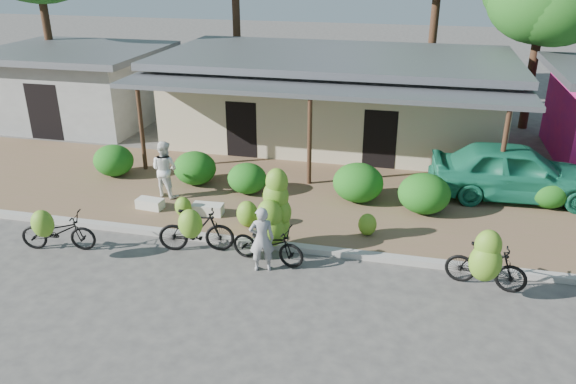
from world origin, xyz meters
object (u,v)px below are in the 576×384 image
(sack_far, at_px, (150,204))
(teal_van, at_px, (515,171))
(bike_far_left, at_px, (56,231))
(vendor, at_px, (262,239))
(bystander, at_px, (165,169))
(bike_left, at_px, (195,229))
(sack_near, at_px, (208,209))
(bike_right, at_px, (486,263))
(bike_center, at_px, (272,226))

(sack_far, height_order, teal_van, teal_van)
(bike_far_left, distance_m, teal_van, 12.69)
(vendor, xyz_separation_m, bystander, (-3.87, 3.24, 0.17))
(bike_far_left, relative_size, vendor, 1.22)
(bike_left, relative_size, sack_near, 2.28)
(bike_right, xyz_separation_m, bystander, (-8.80, 3.04, 0.25))
(sack_near, distance_m, vendor, 3.24)
(bystander, height_order, teal_van, bystander)
(vendor, relative_size, teal_van, 0.33)
(bike_far_left, distance_m, sack_near, 3.93)
(bike_right, bearing_deg, sack_far, 87.82)
(bike_right, distance_m, bystander, 9.31)
(bike_far_left, relative_size, bike_center, 0.88)
(bike_left, distance_m, sack_near, 1.99)
(bike_center, bearing_deg, sack_far, 77.00)
(bike_center, xyz_separation_m, sack_far, (-4.03, 1.68, -0.58))
(bike_far_left, xyz_separation_m, bike_center, (5.23, 0.91, 0.28))
(bike_left, bearing_deg, sack_near, -0.24)
(bike_right, xyz_separation_m, sack_near, (-7.14, 2.11, -0.46))
(bike_far_left, bearing_deg, bike_right, -98.13)
(bike_center, relative_size, sack_near, 2.59)
(sack_far, bearing_deg, vendor, -30.20)
(bike_right, distance_m, vendor, 4.93)
(bike_left, relative_size, teal_van, 0.40)
(bike_far_left, relative_size, sack_far, 2.60)
(vendor, bearing_deg, teal_van, -157.52)
(sack_near, bearing_deg, sack_far, -179.91)
(sack_near, distance_m, teal_van, 8.97)
(vendor, distance_m, bystander, 5.05)
(bike_center, height_order, bike_right, bike_center)
(bike_far_left, xyz_separation_m, bystander, (1.29, 3.53, 0.42))
(sack_far, distance_m, bystander, 1.18)
(vendor, bearing_deg, sack_far, -49.44)
(bike_right, bearing_deg, teal_van, -1.85)
(bike_right, bearing_deg, bystander, 82.09)
(sack_near, xyz_separation_m, vendor, (2.22, -2.30, 0.53))
(sack_far, xyz_separation_m, bystander, (0.08, 0.94, 0.71))
(sack_far, bearing_deg, bike_left, -41.36)
(sack_near, xyz_separation_m, teal_van, (8.36, 3.18, 0.68))
(sack_far, bearing_deg, bike_far_left, -114.89)
(bystander, bearing_deg, teal_van, -153.36)
(sack_far, distance_m, vendor, 4.61)
(bystander, bearing_deg, sack_near, 164.59)
(bystander, bearing_deg, bike_far_left, 84.00)
(sack_far, height_order, bystander, bystander)
(sack_far, distance_m, teal_van, 10.61)
(bike_center, relative_size, bike_right, 1.22)
(teal_van, bearing_deg, bystander, 99.29)
(bike_center, relative_size, vendor, 1.38)
(bike_far_left, height_order, sack_near, bike_far_left)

